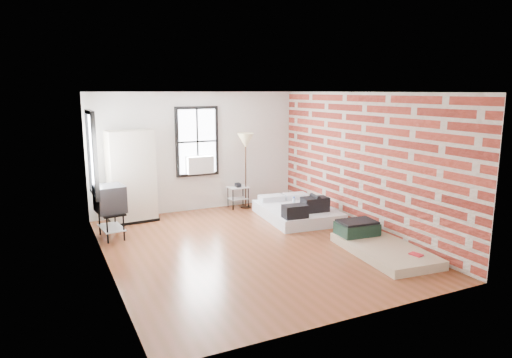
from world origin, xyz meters
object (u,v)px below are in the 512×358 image
wardrobe (131,177)px  tv_stand (110,200)px  mattress_main (297,211)px  side_table (238,191)px  mattress_bare (377,244)px  floor_lamp (246,144)px

wardrobe → tv_stand: size_ratio=1.92×
mattress_main → side_table: size_ratio=3.41×
mattress_bare → tv_stand: (-4.16, 2.85, 0.62)m
floor_lamp → tv_stand: (-3.32, -1.00, -0.83)m
mattress_main → floor_lamp: bearing=120.0°
mattress_bare → floor_lamp: size_ratio=1.13×
mattress_main → wardrobe: 3.73m
tv_stand → mattress_main: bearing=-11.7°
mattress_main → floor_lamp: size_ratio=1.14×
wardrobe → mattress_main: bearing=-27.2°
tv_stand → floor_lamp: bearing=10.7°
tv_stand → wardrobe: bearing=53.0°
mattress_main → side_table: mattress_main is taller
side_table → tv_stand: size_ratio=0.59×
side_table → floor_lamp: (0.17, -0.07, 1.16)m
mattress_bare → side_table: (-1.01, 3.93, 0.28)m
mattress_main → side_table: (-0.81, 1.46, 0.24)m
mattress_bare → tv_stand: 5.08m
mattress_bare → wardrobe: size_ratio=1.03×
mattress_bare → wardrobe: bearing=138.1°
side_table → floor_lamp: 1.18m
mattress_main → tv_stand: bearing=179.9°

